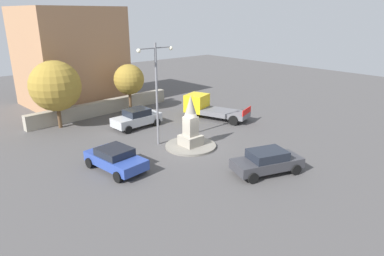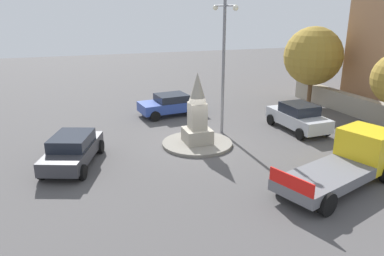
# 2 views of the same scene
# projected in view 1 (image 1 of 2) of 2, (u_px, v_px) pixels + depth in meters

# --- Properties ---
(ground_plane) EXTENTS (80.00, 80.00, 0.00)m
(ground_plane) POSITION_uv_depth(u_px,v_px,m) (191.00, 147.00, 24.29)
(ground_plane) COLOR #4F4C4C
(traffic_island) EXTENTS (3.61, 3.61, 0.15)m
(traffic_island) POSITION_uv_depth(u_px,v_px,m) (191.00, 146.00, 24.27)
(traffic_island) COLOR gray
(traffic_island) RESTS_ON ground
(monument) EXTENTS (1.34, 1.34, 3.61)m
(monument) POSITION_uv_depth(u_px,v_px,m) (191.00, 124.00, 23.75)
(monument) COLOR #9E9687
(monument) RESTS_ON traffic_island
(streetlamp) EXTENTS (2.88, 0.28, 7.20)m
(streetlamp) POSITION_uv_depth(u_px,v_px,m) (156.00, 85.00, 23.40)
(streetlamp) COLOR slate
(streetlamp) RESTS_ON ground
(car_silver_approaching) EXTENTS (4.15, 2.09, 1.57)m
(car_silver_approaching) POSITION_uv_depth(u_px,v_px,m) (137.00, 118.00, 28.21)
(car_silver_approaching) COLOR #B7BABF
(car_silver_approaching) RESTS_ON ground
(car_blue_passing) EXTENTS (2.47, 4.27, 1.38)m
(car_blue_passing) POSITION_uv_depth(u_px,v_px,m) (115.00, 158.00, 20.56)
(car_blue_passing) COLOR #2D479E
(car_blue_passing) RESTS_ON ground
(car_dark_grey_near_island) EXTENTS (4.49, 2.99, 1.43)m
(car_dark_grey_near_island) POSITION_uv_depth(u_px,v_px,m) (267.00, 161.00, 20.12)
(car_dark_grey_near_island) COLOR #38383D
(car_dark_grey_near_island) RESTS_ON ground
(truck_yellow_parked_left) EXTENTS (3.72, 6.08, 2.00)m
(truck_yellow_parked_left) POSITION_uv_depth(u_px,v_px,m) (208.00, 107.00, 30.83)
(truck_yellow_parked_left) COLOR yellow
(truck_yellow_parked_left) RESTS_ON ground
(stone_boundary_wall) EXTENTS (14.31, 1.54, 1.27)m
(stone_boundary_wall) POSITION_uv_depth(u_px,v_px,m) (103.00, 107.00, 31.98)
(stone_boundary_wall) COLOR #9E9687
(stone_boundary_wall) RESTS_ON ground
(corner_building) EXTENTS (9.26, 8.86, 9.63)m
(corner_building) POSITION_uv_depth(u_px,v_px,m) (70.00, 57.00, 34.47)
(corner_building) COLOR #A87A56
(corner_building) RESTS_ON ground
(tree_near_wall) EXTENTS (2.85, 2.85, 4.53)m
(tree_near_wall) POSITION_uv_depth(u_px,v_px,m) (129.00, 80.00, 32.09)
(tree_near_wall) COLOR brown
(tree_near_wall) RESTS_ON ground
(tree_mid_cluster) EXTENTS (4.06, 4.06, 5.53)m
(tree_mid_cluster) POSITION_uv_depth(u_px,v_px,m) (55.00, 86.00, 27.27)
(tree_mid_cluster) COLOR brown
(tree_mid_cluster) RESTS_ON ground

